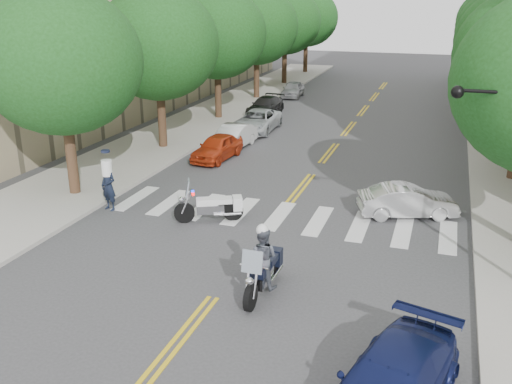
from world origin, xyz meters
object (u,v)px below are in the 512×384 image
at_px(convertible, 408,201).
at_px(motorcycle_parked, 215,206).
at_px(officer_standing, 108,186).
at_px(motorcycle_police, 263,262).

bearing_deg(convertible, motorcycle_parked, 92.48).
height_order(officer_standing, convertible, officer_standing).
bearing_deg(motorcycle_police, motorcycle_parked, -52.61).
xyz_separation_m(motorcycle_parked, officer_standing, (-4.38, -0.23, 0.40)).
relative_size(motorcycle_police, convertible, 0.71).
xyz_separation_m(motorcycle_police, convertible, (3.41, 7.31, -0.34)).
height_order(motorcycle_parked, officer_standing, officer_standing).
height_order(motorcycle_police, officer_standing, motorcycle_police).
height_order(motorcycle_police, motorcycle_parked, motorcycle_police).
xyz_separation_m(motorcycle_police, officer_standing, (-7.72, 4.29, 0.03)).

